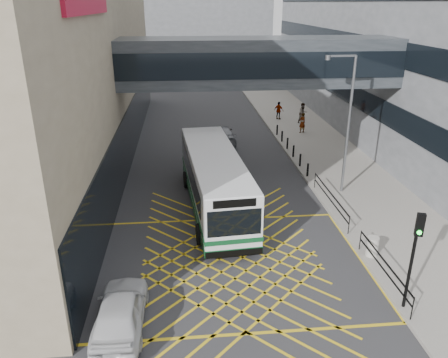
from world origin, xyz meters
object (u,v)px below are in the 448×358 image
object	(u,v)px
pedestrian_c	(279,111)
car_silver	(221,134)
pedestrian_b	(303,113)
car_dark	(223,163)
bus	(214,179)
pedestrian_a	(302,123)
litter_bin	(372,246)
street_lamp	(346,117)
traffic_light	(415,248)
car_white	(120,311)

from	to	relation	value
pedestrian_c	car_silver	bearing A→B (deg)	86.11
pedestrian_b	car_dark	bearing A→B (deg)	-144.56
bus	pedestrian_c	xyz separation A→B (m)	(7.91, 19.42, -0.73)
pedestrian_b	pedestrian_a	bearing A→B (deg)	-123.99
bus	pedestrian_b	world-z (taller)	bus
pedestrian_a	pedestrian_b	size ratio (longest dim) A/B	0.93
car_silver	pedestrian_a	xyz separation A→B (m)	(7.45, 1.91, 0.30)
bus	litter_bin	bearing A→B (deg)	-46.11
pedestrian_a	street_lamp	bearing A→B (deg)	60.78
car_dark	pedestrian_b	bearing A→B (deg)	-122.44
traffic_light	pedestrian_c	xyz separation A→B (m)	(1.33, 29.32, -1.80)
traffic_light	street_lamp	distance (m)	11.45
street_lamp	pedestrian_c	world-z (taller)	street_lamp
car_white	traffic_light	xyz separation A→B (m)	(10.71, -0.10, 2.08)
car_white	traffic_light	distance (m)	10.91
street_lamp	pedestrian_a	size ratio (longest dim) A/B	4.55
traffic_light	car_white	bearing A→B (deg)	-161.66
litter_bin	street_lamp	bearing A→B (deg)	82.34
car_silver	car_dark	bearing A→B (deg)	82.30
pedestrian_c	litter_bin	bearing A→B (deg)	126.54
traffic_light	litter_bin	xyz separation A→B (m)	(0.29, 3.78, -2.20)
car_white	street_lamp	size ratio (longest dim) A/B	0.57
car_dark	litter_bin	bearing A→B (deg)	120.51
traffic_light	pedestrian_b	world-z (taller)	traffic_light
car_white	pedestrian_b	xyz separation A→B (m)	(14.05, 27.53, 0.38)
pedestrian_b	car_silver	bearing A→B (deg)	-166.28
bus	street_lamp	world-z (taller)	street_lamp
car_silver	traffic_light	distance (m)	23.08
car_dark	car_white	bearing A→B (deg)	75.65
car_silver	traffic_light	size ratio (longest dim) A/B	1.19
pedestrian_c	pedestrian_a	bearing A→B (deg)	140.99
street_lamp	pedestrian_b	bearing A→B (deg)	79.64
street_lamp	pedestrian_b	xyz separation A→B (m)	(2.05, 16.43, -3.72)
traffic_light	litter_bin	size ratio (longest dim) A/B	4.38
car_white	street_lamp	distance (m)	16.86
car_white	car_silver	world-z (taller)	car_silver
car_white	pedestrian_b	bearing A→B (deg)	-116.23
car_white	traffic_light	world-z (taller)	traffic_light
litter_bin	pedestrian_a	bearing A→B (deg)	84.14
car_silver	pedestrian_b	size ratio (longest dim) A/B	2.52
litter_bin	pedestrian_a	xyz separation A→B (m)	(2.11, 20.55, 0.44)
car_white	pedestrian_a	xyz separation A→B (m)	(13.12, 24.24, 0.31)
litter_bin	pedestrian_c	bearing A→B (deg)	87.68
pedestrian_b	bus	bearing A→B (deg)	-137.32
pedestrian_c	bus	bearing A→B (deg)	106.71
bus	street_lamp	bearing A→B (deg)	4.95
car_white	traffic_light	bearing A→B (deg)	-179.73
street_lamp	litter_bin	xyz separation A→B (m)	(-1.00, -7.42, -4.22)
car_dark	car_silver	size ratio (longest dim) A/B	0.87
bus	traffic_light	world-z (taller)	traffic_light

